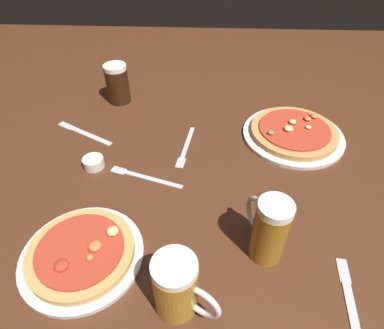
{
  "coord_description": "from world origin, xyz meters",
  "views": [
    {
      "loc": [
        0.03,
        -0.72,
        0.67
      ],
      "look_at": [
        0.0,
        0.0,
        0.02
      ],
      "focal_mm": 30.36,
      "sensor_mm": 36.0,
      "label": 1
    }
  ],
  "objects_px": {
    "pizza_plate_near": "(82,253)",
    "beer_mug_amber": "(118,83)",
    "beer_mug_dark": "(177,287)",
    "ramekin_sauce": "(93,163)",
    "fork_left": "(186,147)",
    "knife_spare": "(352,308)",
    "pizza_plate_far": "(294,133)",
    "fork_spare": "(144,177)",
    "knife_right": "(84,133)",
    "beer_mug_pale": "(269,229)"
  },
  "relations": [
    {
      "from": "beer_mug_dark",
      "to": "fork_left",
      "type": "bearing_deg",
      "value": 91.75
    },
    {
      "from": "pizza_plate_near",
      "to": "beer_mug_amber",
      "type": "relative_size",
      "value": 1.93
    },
    {
      "from": "pizza_plate_far",
      "to": "fork_left",
      "type": "relative_size",
      "value": 1.59
    },
    {
      "from": "knife_spare",
      "to": "beer_mug_pale",
      "type": "bearing_deg",
      "value": 141.67
    },
    {
      "from": "beer_mug_dark",
      "to": "fork_spare",
      "type": "height_order",
      "value": "beer_mug_dark"
    },
    {
      "from": "pizza_plate_near",
      "to": "fork_left",
      "type": "relative_size",
      "value": 1.34
    },
    {
      "from": "fork_spare",
      "to": "ramekin_sauce",
      "type": "bearing_deg",
      "value": 165.69
    },
    {
      "from": "pizza_plate_far",
      "to": "beer_mug_dark",
      "type": "xyz_separation_m",
      "value": [
        -0.34,
        -0.59,
        0.06
      ]
    },
    {
      "from": "beer_mug_dark",
      "to": "ramekin_sauce",
      "type": "bearing_deg",
      "value": 125.11
    },
    {
      "from": "pizza_plate_near",
      "to": "beer_mug_pale",
      "type": "xyz_separation_m",
      "value": [
        0.42,
        0.04,
        0.07
      ]
    },
    {
      "from": "beer_mug_pale",
      "to": "knife_right",
      "type": "relative_size",
      "value": 0.78
    },
    {
      "from": "beer_mug_dark",
      "to": "pizza_plate_near",
      "type": "bearing_deg",
      "value": 156.75
    },
    {
      "from": "fork_left",
      "to": "knife_spare",
      "type": "relative_size",
      "value": 0.89
    },
    {
      "from": "fork_left",
      "to": "knife_right",
      "type": "bearing_deg",
      "value": 170.24
    },
    {
      "from": "beer_mug_dark",
      "to": "beer_mug_amber",
      "type": "bearing_deg",
      "value": 110.0
    },
    {
      "from": "beer_mug_amber",
      "to": "knife_spare",
      "type": "xyz_separation_m",
      "value": [
        0.65,
        -0.79,
        -0.07
      ]
    },
    {
      "from": "beer_mug_pale",
      "to": "beer_mug_dark",
      "type": "bearing_deg",
      "value": -144.29
    },
    {
      "from": "beer_mug_dark",
      "to": "beer_mug_amber",
      "type": "xyz_separation_m",
      "value": [
        -0.29,
        0.8,
        -0.0
      ]
    },
    {
      "from": "beer_mug_dark",
      "to": "beer_mug_amber",
      "type": "height_order",
      "value": "beer_mug_dark"
    },
    {
      "from": "pizza_plate_far",
      "to": "fork_spare",
      "type": "relative_size",
      "value": 1.51
    },
    {
      "from": "beer_mug_amber",
      "to": "beer_mug_pale",
      "type": "relative_size",
      "value": 0.87
    },
    {
      "from": "pizza_plate_near",
      "to": "beer_mug_amber",
      "type": "height_order",
      "value": "beer_mug_amber"
    },
    {
      "from": "beer_mug_amber",
      "to": "fork_spare",
      "type": "height_order",
      "value": "beer_mug_amber"
    },
    {
      "from": "knife_spare",
      "to": "pizza_plate_near",
      "type": "bearing_deg",
      "value": 171.1
    },
    {
      "from": "fork_left",
      "to": "pizza_plate_far",
      "type": "bearing_deg",
      "value": 11.96
    },
    {
      "from": "pizza_plate_far",
      "to": "beer_mug_dark",
      "type": "height_order",
      "value": "beer_mug_dark"
    },
    {
      "from": "beer_mug_pale",
      "to": "knife_right",
      "type": "height_order",
      "value": "beer_mug_pale"
    },
    {
      "from": "pizza_plate_near",
      "to": "beer_mug_dark",
      "type": "height_order",
      "value": "beer_mug_dark"
    },
    {
      "from": "knife_right",
      "to": "pizza_plate_far",
      "type": "bearing_deg",
      "value": 1.19
    },
    {
      "from": "beer_mug_dark",
      "to": "fork_spare",
      "type": "distance_m",
      "value": 0.4
    },
    {
      "from": "pizza_plate_far",
      "to": "beer_mug_pale",
      "type": "height_order",
      "value": "beer_mug_pale"
    },
    {
      "from": "ramekin_sauce",
      "to": "fork_left",
      "type": "relative_size",
      "value": 0.3
    },
    {
      "from": "pizza_plate_near",
      "to": "beer_mug_amber",
      "type": "distance_m",
      "value": 0.7
    },
    {
      "from": "pizza_plate_far",
      "to": "ramekin_sauce",
      "type": "relative_size",
      "value": 5.34
    },
    {
      "from": "beer_mug_amber",
      "to": "fork_left",
      "type": "bearing_deg",
      "value": -46.0
    },
    {
      "from": "fork_spare",
      "to": "knife_spare",
      "type": "height_order",
      "value": "same"
    },
    {
      "from": "pizza_plate_far",
      "to": "beer_mug_amber",
      "type": "relative_size",
      "value": 2.28
    },
    {
      "from": "beer_mug_dark",
      "to": "ramekin_sauce",
      "type": "xyz_separation_m",
      "value": [
        -0.29,
        0.41,
        -0.06
      ]
    },
    {
      "from": "ramekin_sauce",
      "to": "beer_mug_dark",
      "type": "bearing_deg",
      "value": -54.89
    },
    {
      "from": "fork_left",
      "to": "knife_spare",
      "type": "distance_m",
      "value": 0.63
    },
    {
      "from": "beer_mug_pale",
      "to": "ramekin_sauce",
      "type": "relative_size",
      "value": 2.69
    },
    {
      "from": "beer_mug_amber",
      "to": "fork_spare",
      "type": "relative_size",
      "value": 0.66
    },
    {
      "from": "ramekin_sauce",
      "to": "beer_mug_pale",
      "type": "bearing_deg",
      "value": -29.65
    },
    {
      "from": "pizza_plate_near",
      "to": "fork_spare",
      "type": "relative_size",
      "value": 1.27
    },
    {
      "from": "beer_mug_pale",
      "to": "fork_left",
      "type": "xyz_separation_m",
      "value": [
        -0.21,
        0.38,
        -0.08
      ]
    },
    {
      "from": "beer_mug_dark",
      "to": "knife_spare",
      "type": "xyz_separation_m",
      "value": [
        0.36,
        0.01,
        -0.07
      ]
    },
    {
      "from": "fork_left",
      "to": "knife_right",
      "type": "distance_m",
      "value": 0.36
    },
    {
      "from": "pizza_plate_far",
      "to": "beer_mug_pale",
      "type": "distance_m",
      "value": 0.48
    },
    {
      "from": "knife_spare",
      "to": "ramekin_sauce",
      "type": "bearing_deg",
      "value": 147.96
    },
    {
      "from": "fork_spare",
      "to": "beer_mug_dark",
      "type": "bearing_deg",
      "value": -70.78
    }
  ]
}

